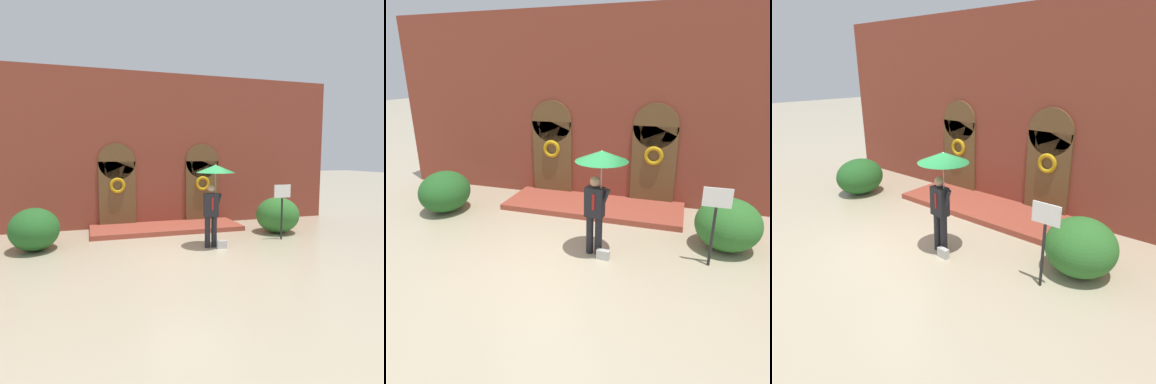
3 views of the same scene
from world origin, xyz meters
The scene contains 7 objects.
ground_plane centered at (0.00, 0.00, 0.00)m, with size 80.00×80.00×0.00m, color tan.
building_facade centered at (0.00, 4.15, 2.68)m, with size 14.00×2.30×5.60m.
person_with_umbrella centered at (0.81, 0.49, 1.91)m, with size 1.10×1.10×2.36m.
handbag centered at (0.97, 0.29, 0.11)m, with size 0.28×0.12×0.22m, color #B7B7B2.
sign_post centered at (3.15, 0.72, 1.16)m, with size 0.56×0.06×1.72m.
shrub_left centered at (-4.06, 1.63, 0.59)m, with size 1.34×1.58×1.18m, color #235B23.
shrub_right centered at (3.54, 1.62, 0.60)m, with size 1.45×1.42×1.20m, color #2D6B28.
Camera 3 is at (5.62, -4.61, 4.00)m, focal length 32.00 mm.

